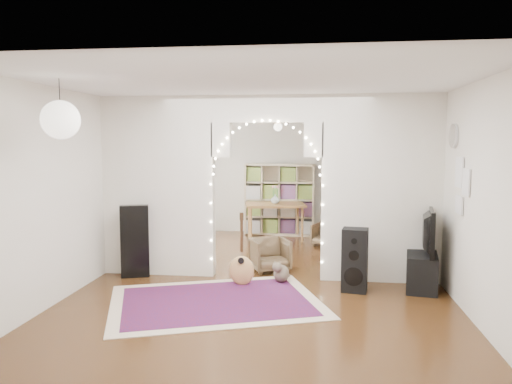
# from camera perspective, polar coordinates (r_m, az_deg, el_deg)

# --- Properties ---
(floor) EXTENTS (7.50, 7.50, 0.00)m
(floor) POSITION_cam_1_polar(r_m,az_deg,el_deg) (7.62, 1.23, -9.65)
(floor) COLOR black
(floor) RESTS_ON ground
(ceiling) EXTENTS (5.00, 7.50, 0.02)m
(ceiling) POSITION_cam_1_polar(r_m,az_deg,el_deg) (7.37, 1.28, 11.02)
(ceiling) COLOR white
(ceiling) RESTS_ON wall_back
(wall_back) EXTENTS (5.00, 0.02, 2.70)m
(wall_back) POSITION_cam_1_polar(r_m,az_deg,el_deg) (11.10, 3.23, 2.27)
(wall_back) COLOR silver
(wall_back) RESTS_ON floor
(wall_front) EXTENTS (5.00, 0.02, 2.70)m
(wall_front) POSITION_cam_1_polar(r_m,az_deg,el_deg) (3.69, -4.70, -4.76)
(wall_front) COLOR silver
(wall_front) RESTS_ON floor
(wall_left) EXTENTS (0.02, 7.50, 2.70)m
(wall_left) POSITION_cam_1_polar(r_m,az_deg,el_deg) (8.02, -16.81, 0.70)
(wall_left) COLOR silver
(wall_left) RESTS_ON floor
(wall_right) EXTENTS (0.02, 7.50, 2.70)m
(wall_right) POSITION_cam_1_polar(r_m,az_deg,el_deg) (7.54, 20.51, 0.27)
(wall_right) COLOR silver
(wall_right) RESTS_ON floor
(divider_wall) EXTENTS (5.00, 0.20, 2.70)m
(divider_wall) POSITION_cam_1_polar(r_m,az_deg,el_deg) (7.37, 1.25, 1.10)
(divider_wall) COLOR silver
(divider_wall) RESTS_ON floor
(fairy_lights) EXTENTS (1.64, 0.04, 1.60)m
(fairy_lights) POSITION_cam_1_polar(r_m,az_deg,el_deg) (7.23, 1.15, 2.00)
(fairy_lights) COLOR #FFEABF
(fairy_lights) RESTS_ON divider_wall
(window) EXTENTS (0.04, 1.20, 1.40)m
(window) POSITION_cam_1_polar(r_m,az_deg,el_deg) (9.67, -12.36, 2.52)
(window) COLOR white
(window) RESTS_ON wall_left
(wall_clock) EXTENTS (0.03, 0.31, 0.31)m
(wall_clock) POSITION_cam_1_polar(r_m,az_deg,el_deg) (6.93, 21.71, 5.99)
(wall_clock) COLOR white
(wall_clock) RESTS_ON wall_right
(picture_frames) EXTENTS (0.02, 0.50, 0.70)m
(picture_frames) POSITION_cam_1_polar(r_m,az_deg,el_deg) (6.56, 22.39, 0.75)
(picture_frames) COLOR white
(picture_frames) RESTS_ON wall_right
(paper_lantern) EXTENTS (0.40, 0.40, 0.40)m
(paper_lantern) POSITION_cam_1_polar(r_m,az_deg,el_deg) (5.58, -21.44, 7.69)
(paper_lantern) COLOR white
(paper_lantern) RESTS_ON ceiling
(ceiling_fan) EXTENTS (1.10, 1.10, 0.30)m
(ceiling_fan) POSITION_cam_1_polar(r_m,az_deg,el_deg) (9.34, 2.53, 8.06)
(ceiling_fan) COLOR #BA803E
(ceiling_fan) RESTS_ON ceiling
(area_rug) EXTENTS (3.10, 2.71, 0.02)m
(area_rug) POSITION_cam_1_polar(r_m,az_deg,el_deg) (6.49, -4.64, -12.35)
(area_rug) COLOR maroon
(area_rug) RESTS_ON floor
(guitar_case) EXTENTS (0.44, 0.26, 1.09)m
(guitar_case) POSITION_cam_1_polar(r_m,az_deg,el_deg) (7.70, -13.68, -5.49)
(guitar_case) COLOR black
(guitar_case) RESTS_ON floor
(acoustic_guitar) EXTENTS (0.37, 0.22, 0.88)m
(acoustic_guitar) POSITION_cam_1_polar(r_m,az_deg,el_deg) (7.09, -1.65, -7.62)
(acoustic_guitar) COLOR tan
(acoustic_guitar) RESTS_ON floor
(tabby_cat) EXTENTS (0.33, 0.52, 0.35)m
(tabby_cat) POSITION_cam_1_polar(r_m,az_deg,el_deg) (7.30, 2.85, -9.18)
(tabby_cat) COLOR brown
(tabby_cat) RESTS_ON floor
(floor_speaker) EXTENTS (0.38, 0.35, 0.86)m
(floor_speaker) POSITION_cam_1_polar(r_m,az_deg,el_deg) (6.93, 11.22, -7.65)
(floor_speaker) COLOR black
(floor_speaker) RESTS_ON floor
(media_console) EXTENTS (0.57, 1.05, 0.50)m
(media_console) POSITION_cam_1_polar(r_m,az_deg,el_deg) (7.42, 18.37, -8.37)
(media_console) COLOR black
(media_console) RESTS_ON floor
(tv) EXTENTS (0.33, 1.08, 0.62)m
(tv) POSITION_cam_1_polar(r_m,az_deg,el_deg) (7.30, 18.51, -4.11)
(tv) COLOR black
(tv) RESTS_ON media_console
(bookcase) EXTENTS (1.55, 0.63, 1.55)m
(bookcase) POSITION_cam_1_polar(r_m,az_deg,el_deg) (10.91, 2.70, -0.83)
(bookcase) COLOR beige
(bookcase) RESTS_ON floor
(dining_table) EXTENTS (1.33, 1.01, 0.76)m
(dining_table) POSITION_cam_1_polar(r_m,az_deg,el_deg) (10.32, 2.19, -1.72)
(dining_table) COLOR brown
(dining_table) RESTS_ON floor
(flower_vase) EXTENTS (0.21, 0.21, 0.19)m
(flower_vase) POSITION_cam_1_polar(r_m,az_deg,el_deg) (10.30, 2.19, -0.79)
(flower_vase) COLOR white
(flower_vase) RESTS_ON dining_table
(dining_chair_left) EXTENTS (0.74, 0.75, 0.52)m
(dining_chair_left) POSITION_cam_1_polar(r_m,az_deg,el_deg) (7.89, 1.57, -7.17)
(dining_chair_left) COLOR #4E3C27
(dining_chair_left) RESTS_ON floor
(dining_chair_right) EXTENTS (0.61, 0.62, 0.44)m
(dining_chair_right) POSITION_cam_1_polar(r_m,az_deg,el_deg) (9.87, 7.99, -4.84)
(dining_chair_right) COLOR #4E3C27
(dining_chair_right) RESTS_ON floor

